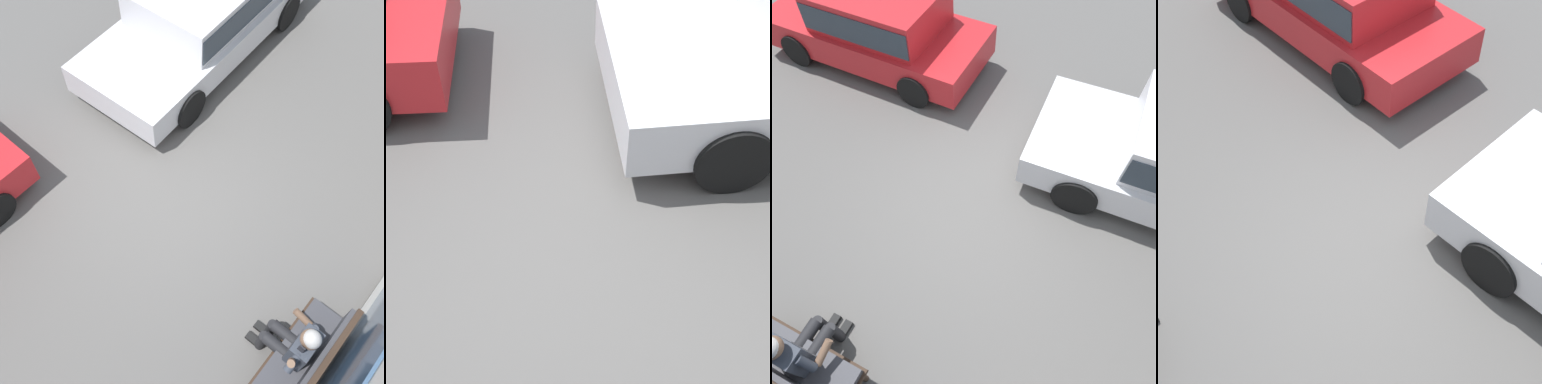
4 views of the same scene
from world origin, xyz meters
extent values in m
plane|color=#565451|center=(0.00, 0.00, 0.00)|extent=(60.00, 60.00, 0.00)
cylinder|color=black|center=(-1.27, -0.68, 0.33)|extent=(0.67, 0.21, 0.66)
cube|color=red|center=(3.19, -2.44, 0.51)|extent=(4.19, 1.80, 0.55)
cylinder|color=black|center=(4.49, -1.61, 0.31)|extent=(0.63, 0.19, 0.62)
cylinder|color=black|center=(1.90, -1.58, 0.31)|extent=(0.63, 0.19, 0.62)
cylinder|color=black|center=(1.89, -3.27, 0.31)|extent=(0.63, 0.19, 0.62)
camera|label=1|loc=(2.52, 2.60, 6.27)|focal=45.00mm
camera|label=2|loc=(0.22, 2.60, 3.69)|focal=55.00mm
camera|label=3|loc=(-1.08, 2.60, 4.86)|focal=35.00mm
camera|label=4|loc=(-2.73, 2.60, 5.47)|focal=55.00mm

